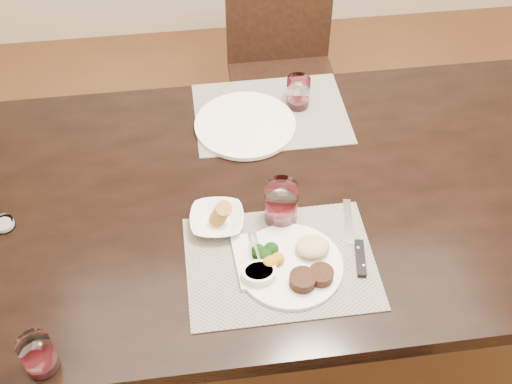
{
  "coord_description": "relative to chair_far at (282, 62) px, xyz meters",
  "views": [
    {
      "loc": [
        -0.39,
        -1.16,
        2.01
      ],
      "look_at": [
        -0.24,
        -0.06,
        0.82
      ],
      "focal_mm": 45.0,
      "sensor_mm": 36.0,
      "label": 1
    }
  ],
  "objects": [
    {
      "name": "placemat_far",
      "position": [
        -0.14,
        -0.61,
        0.25
      ],
      "size": [
        0.46,
        0.34,
        0.0
      ],
      "primitive_type": "cube",
      "color": "gray",
      "rests_on": "dining_table"
    },
    {
      "name": "salt_cellar",
      "position": [
        -0.89,
        -0.96,
        0.26
      ],
      "size": [
        0.05,
        0.05,
        0.02
      ],
      "rotation": [
        0.0,
        0.0,
        0.26
      ],
      "color": "silver",
      "rests_on": "dining_table"
    },
    {
      "name": "far_plate",
      "position": [
        -0.23,
        -0.66,
        0.26
      ],
      "size": [
        0.3,
        0.3,
        0.01
      ],
      "primitive_type": "cylinder",
      "color": "white",
      "rests_on": "placemat_far"
    },
    {
      "name": "wine_glass_far",
      "position": [
        -0.05,
        -0.58,
        0.29
      ],
      "size": [
        0.07,
        0.07,
        0.1
      ],
      "rotation": [
        0.0,
        0.0,
        -0.24
      ],
      "color": "silver",
      "rests_on": "placemat_far"
    },
    {
      "name": "wine_glass_side",
      "position": [
        -0.75,
        -1.37,
        0.29
      ],
      "size": [
        0.07,
        0.07,
        0.1
      ],
      "rotation": [
        0.0,
        0.0,
        0.11
      ],
      "color": "silver",
      "rests_on": "dining_table"
    },
    {
      "name": "wine_glass_near",
      "position": [
        -0.18,
        -1.03,
        0.3
      ],
      "size": [
        0.08,
        0.08,
        0.12
      ],
      "rotation": [
        0.0,
        0.0,
        -0.3
      ],
      "color": "silver",
      "rests_on": "placemat_near"
    },
    {
      "name": "napkin_fork",
      "position": [
        -0.27,
        -1.16,
        0.26
      ],
      "size": [
        0.1,
        0.17,
        0.02
      ],
      "rotation": [
        0.0,
        0.0,
        0.05
      ],
      "color": "silver",
      "rests_on": "placemat_near"
    },
    {
      "name": "dining_table",
      "position": [
        0.0,
        -0.93,
        0.16
      ],
      "size": [
        2.0,
        1.0,
        0.75
      ],
      "color": "black",
      "rests_on": "ground"
    },
    {
      "name": "dinner_plate",
      "position": [
        -0.17,
        -1.19,
        0.27
      ],
      "size": [
        0.26,
        0.26,
        0.05
      ],
      "rotation": [
        0.0,
        0.0,
        -0.26
      ],
      "color": "white",
      "rests_on": "placemat_near"
    },
    {
      "name": "ground_plane",
      "position": [
        0.0,
        -0.93,
        -0.5
      ],
      "size": [
        4.5,
        4.5,
        0.0
      ],
      "primitive_type": "plane",
      "color": "#4D2B18",
      "rests_on": "ground"
    },
    {
      "name": "cracker_bowl",
      "position": [
        -0.34,
        -1.03,
        0.27
      ],
      "size": [
        0.15,
        0.15,
        0.06
      ],
      "rotation": [
        0.0,
        0.0,
        -0.1
      ],
      "color": "white",
      "rests_on": "placemat_near"
    },
    {
      "name": "placemat_near",
      "position": [
        -0.2,
        -1.17,
        0.25
      ],
      "size": [
        0.46,
        0.34,
        0.0
      ],
      "primitive_type": "cube",
      "color": "gray",
      "rests_on": "dining_table"
    },
    {
      "name": "steak_knife",
      "position": [
        -0.01,
        -1.16,
        0.26
      ],
      "size": [
        0.04,
        0.26,
        0.01
      ],
      "rotation": [
        0.0,
        0.0,
        -0.17
      ],
      "color": "silver",
      "rests_on": "placemat_near"
    },
    {
      "name": "chair_far",
      "position": [
        0.0,
        0.0,
        0.0
      ],
      "size": [
        0.42,
        0.42,
        0.9
      ],
      "color": "black",
      "rests_on": "ground"
    },
    {
      "name": "sauce_ramekin",
      "position": [
        -0.26,
        -1.21,
        0.27
      ],
      "size": [
        0.08,
        0.13,
        0.07
      ],
      "rotation": [
        0.0,
        0.0,
        0.24
      ],
      "color": "white",
      "rests_on": "placemat_near"
    }
  ]
}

